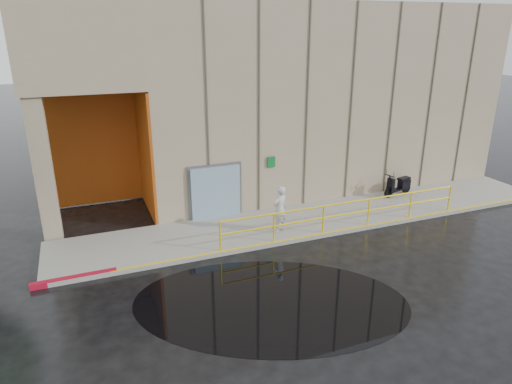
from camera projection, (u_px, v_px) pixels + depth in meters
The scene contains 8 objects.
ground at pixel (273, 301), 12.41m from camera, with size 120.00×120.00×0.00m, color black.
sidewalk at pixel (321, 218), 17.71m from camera, with size 20.00×3.00×0.15m, color gray.
building at pixel (279, 89), 22.36m from camera, with size 20.00×10.17×8.00m.
guardrail at pixel (346, 215), 16.41m from camera, with size 9.56×0.06×1.03m.
person at pixel (280, 209), 16.04m from camera, with size 0.62×0.41×1.71m, color silver.
scooter at pixel (399, 180), 19.66m from camera, with size 1.60×0.78×1.21m.
red_curb at pixel (74, 279), 13.36m from camera, with size 2.40×0.18×0.18m, color maroon.
puddle at pixel (271, 302), 12.37m from camera, with size 7.47×4.60×0.01m, color black.
Camera 1 is at (-4.36, -9.75, 7.01)m, focal length 32.00 mm.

